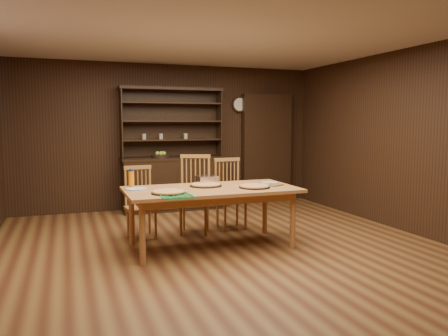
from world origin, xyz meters
name	(u,v)px	position (x,y,z in m)	size (l,w,h in m)	color
floor	(227,252)	(0.00, 0.00, 0.00)	(6.00, 6.00, 0.00)	brown
room_shell	(227,121)	(0.00, 0.00, 1.58)	(6.00, 6.00, 6.00)	beige
china_hutch	(173,177)	(0.00, 2.75, 0.60)	(1.84, 0.52, 2.17)	black
doorway	(266,149)	(1.90, 2.90, 1.05)	(1.00, 0.18, 2.10)	black
wall_clock	(239,104)	(1.35, 2.96, 1.90)	(0.30, 0.05, 0.30)	black
dining_table	(211,194)	(-0.11, 0.26, 0.68)	(2.11, 1.06, 0.75)	#C87F45
chair_left	(140,200)	(-0.87, 1.06, 0.51)	(0.44, 0.42, 0.97)	#A66F39
chair_center	(195,191)	(-0.09, 1.06, 0.59)	(0.58, 0.57, 1.10)	#A66F39
chair_right	(229,191)	(0.46, 1.14, 0.55)	(0.44, 0.42, 1.03)	#A66F39
pizza_left	(168,192)	(-0.71, 0.02, 0.77)	(0.40, 0.40, 0.04)	black
pizza_right	(255,186)	(0.40, 0.09, 0.77)	(0.39, 0.39, 0.04)	black
pizza_center	(206,185)	(-0.13, 0.42, 0.77)	(0.41, 0.41, 0.04)	black
cooling_rack	(177,196)	(-0.67, -0.20, 0.76)	(0.33, 0.33, 0.02)	#0CA346
plate_left	(137,189)	(-1.01, 0.44, 0.76)	(0.28, 0.28, 0.02)	white
plate_right	(269,183)	(0.75, 0.39, 0.76)	(0.24, 0.24, 0.02)	white
foil_dish	(207,180)	(-0.05, 0.64, 0.80)	(0.26, 0.19, 0.11)	white
juice_bottle	(131,179)	(-1.04, 0.62, 0.86)	(0.07, 0.07, 0.23)	orange
pot_holder_a	(273,185)	(0.71, 0.20, 0.76)	(0.20, 0.20, 0.02)	#AC1322
pot_holder_b	(267,184)	(0.66, 0.27, 0.76)	(0.19, 0.19, 0.01)	#AC1322
fruit_bowl	(160,156)	(-0.24, 2.69, 0.98)	(0.30, 0.30, 0.12)	black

